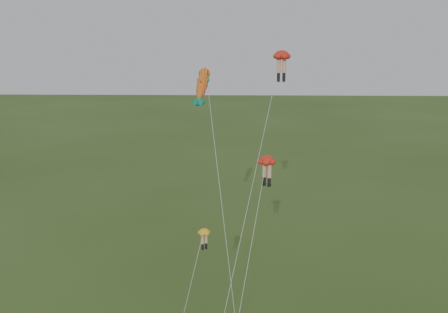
{
  "coord_description": "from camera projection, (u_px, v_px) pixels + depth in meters",
  "views": [
    {
      "loc": [
        1.26,
        -30.83,
        22.27
      ],
      "look_at": [
        0.29,
        6.0,
        13.05
      ],
      "focal_mm": 40.0,
      "sensor_mm": 36.0,
      "label": 1
    }
  ],
  "objects": [
    {
      "name": "legs_kite_yellow",
      "position": [
        202.0,
        241.0,
        33.32
      ],
      "size": [
        2.95,
        2.54,
        9.54
      ],
      "rotation": [
        0.0,
        0.0,
        0.51
      ],
      "color": "yellow",
      "rests_on": "ground"
    },
    {
      "name": "legs_kite_red_high",
      "position": [
        281.0,
        62.0,
        39.11
      ],
      "size": [
        5.8,
        9.92,
        20.89
      ],
      "rotation": [
        0.0,
        0.0,
        0.13
      ],
      "color": "red",
      "rests_on": "ground"
    },
    {
      "name": "fish_kite",
      "position": [
        203.0,
        85.0,
        36.81
      ],
      "size": [
        3.72,
        8.21,
        19.93
      ],
      "rotation": [
        0.84,
        0.0,
        -0.2
      ],
      "color": "gold",
      "rests_on": "ground"
    },
    {
      "name": "legs_kite_red_mid",
      "position": [
        266.0,
        166.0,
        34.82
      ],
      "size": [
        3.59,
        6.15,
        13.92
      ],
      "rotation": [
        0.0,
        0.0,
        -0.54
      ],
      "color": "red",
      "rests_on": "ground"
    }
  ]
}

